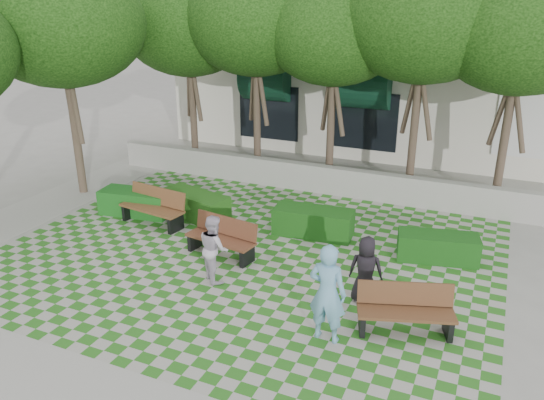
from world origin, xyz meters
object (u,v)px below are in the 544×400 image
at_px(bench_east, 405,311).
at_px(bench_mid, 222,238).
at_px(hedge_east, 438,247).
at_px(hedge_midleft, 195,205).
at_px(hedge_west, 136,202).
at_px(person_white, 214,248).
at_px(hedge_midright, 313,222).
at_px(bench_west, 154,207).
at_px(person_blue, 327,293).
at_px(person_dark, 366,270).

height_order(bench_east, bench_mid, bench_mid).
distance_m(hedge_east, hedge_midleft, 6.84).
height_order(bench_mid, hedge_west, bench_mid).
bearing_deg(person_white, hedge_east, -104.82).
bearing_deg(hedge_midright, hedge_west, -172.13).
relative_size(bench_west, hedge_midright, 0.97).
relative_size(person_blue, person_dark, 1.34).
relative_size(bench_east, hedge_east, 1.00).
xyz_separation_m(hedge_midleft, person_dark, (5.69, -2.48, 0.36)).
xyz_separation_m(bench_east, hedge_midleft, (-6.68, 3.26, -0.09)).
bearing_deg(hedge_midright, bench_east, -48.33).
bearing_deg(hedge_east, hedge_midright, 177.43).
relative_size(hedge_midright, person_white, 1.36).
relative_size(hedge_midleft, person_blue, 1.09).
height_order(bench_west, hedge_east, bench_west).
bearing_deg(hedge_east, bench_west, -172.74).
distance_m(bench_west, hedge_east, 7.70).
bearing_deg(bench_east, hedge_east, 68.72).
bearing_deg(bench_mid, hedge_west, 169.04).
xyz_separation_m(bench_mid, hedge_midleft, (-1.91, 1.82, -0.09)).
xyz_separation_m(hedge_west, person_blue, (7.10, -3.60, 0.62)).
relative_size(hedge_west, person_dark, 1.42).
bearing_deg(bench_mid, hedge_midright, 60.25).
bearing_deg(hedge_east, person_white, -146.04).
bearing_deg(person_dark, hedge_west, -21.97).
bearing_deg(person_dark, hedge_east, -120.95).
distance_m(hedge_midright, person_dark, 3.47).
bearing_deg(person_blue, hedge_west, -24.34).
xyz_separation_m(hedge_midright, hedge_west, (-5.29, -0.73, -0.00)).
bearing_deg(bench_mid, person_blue, -24.10).
bearing_deg(person_blue, bench_east, -144.86).
distance_m(hedge_west, person_white, 4.76).
bearing_deg(person_white, hedge_midleft, -10.27).
xyz_separation_m(bench_east, bench_mid, (-4.77, 1.44, 0.00)).
distance_m(bench_west, hedge_west, 1.01).
bearing_deg(bench_east, hedge_midleft, 135.47).
distance_m(bench_east, hedge_east, 3.35).
distance_m(bench_mid, person_blue, 4.18).
height_order(bench_mid, person_blue, person_blue).
height_order(hedge_midright, hedge_midleft, hedge_midleft).
bearing_deg(bench_mid, bench_west, 170.03).
bearing_deg(bench_east, hedge_midright, 113.13).
height_order(hedge_east, hedge_midright, hedge_midright).
height_order(person_blue, person_dark, person_blue).
bearing_deg(hedge_midleft, hedge_midright, 3.82).
distance_m(person_blue, person_dark, 1.65).
bearing_deg(person_dark, bench_west, -20.79).
height_order(bench_east, hedge_midleft, bench_east).
xyz_separation_m(bench_mid, person_blue, (3.47, -2.27, 0.52)).
relative_size(hedge_east, hedge_west, 0.91).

